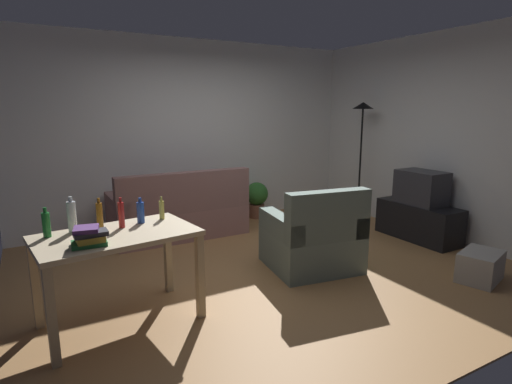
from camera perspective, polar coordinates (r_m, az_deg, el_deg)
The scene contains 18 objects.
ground_plane at distance 4.56m, azimuth 2.02°, elevation -10.65°, with size 5.20×4.40×0.02m, color #9E7042.
wall_rear at distance 6.21m, azimuth -8.61°, elevation 8.12°, with size 5.20×0.10×2.70m, color white.
wall_right at distance 6.01m, azimuth 23.98°, elevation 7.14°, with size 0.10×4.40×2.70m, color silver.
couch at distance 5.64m, azimuth -10.66°, elevation -3.04°, with size 1.77×0.84×0.92m.
tv_stand at distance 5.85m, azimuth 21.81°, elevation -3.85°, with size 0.44×1.10×0.48m.
tv at distance 5.75m, azimuth 22.18°, elevation 0.58°, with size 0.41×0.60×0.44m.
torchiere_lamp at distance 6.44m, azimuth 14.63°, elevation 8.56°, with size 0.32×0.32×1.81m.
desk at distance 3.42m, azimuth -18.87°, elevation -7.24°, with size 1.28×0.85×0.76m.
potted_plant at distance 6.46m, azimuth 0.11°, elevation -0.75°, with size 0.36×0.36×0.57m.
armchair at distance 4.46m, azimuth 8.08°, elevation -6.73°, with size 1.02×0.97×0.92m.
storage_box at distance 4.77m, azimuth 28.93°, elevation -9.09°, with size 0.48×0.34×0.30m, color #A8A399.
bottle_green at distance 3.47m, azimuth -27.34°, elevation -4.05°, with size 0.06×0.06×0.23m.
bottle_clear at distance 3.50m, azimuth -24.41°, elevation -3.15°, with size 0.07×0.07×0.29m.
bottle_amber at distance 3.43m, azimuth -21.06°, elevation -3.28°, with size 0.05×0.05×0.27m.
bottle_red at distance 3.50m, azimuth -18.37°, elevation -3.00°, with size 0.05×0.05×0.25m.
bottle_blue at distance 3.59m, azimuth -15.88°, elevation -2.73°, with size 0.06×0.06×0.22m.
bottle_squat at distance 3.67m, azimuth -13.08°, elevation -2.42°, with size 0.04×0.04×0.20m.
book_stack at distance 3.14m, azimuth -22.34°, elevation -5.85°, with size 0.25×0.20×0.14m.
Camera 1 is at (-2.20, -3.60, 1.72)m, focal length 28.53 mm.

